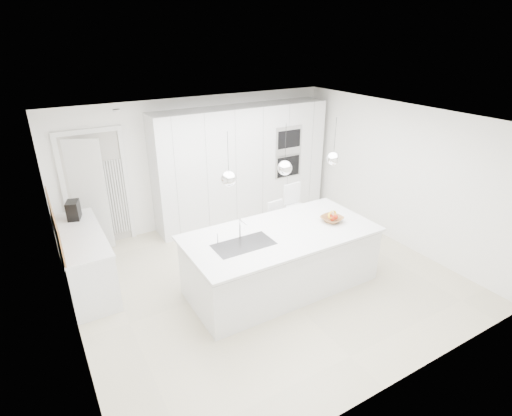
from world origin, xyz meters
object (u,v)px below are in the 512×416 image
fruit_bowl (332,219)px  espresso_machine (73,210)px  bar_stool_left (279,230)px  island_base (282,261)px  bar_stool_right (296,216)px

fruit_bowl → espresso_machine: bearing=148.0°
fruit_bowl → bar_stool_left: (-0.41, 0.85, -0.45)m
island_base → bar_stool_right: (0.95, 0.98, 0.13)m
island_base → bar_stool_left: (0.47, 0.80, 0.06)m
bar_stool_right → island_base: bearing=-138.9°
island_base → fruit_bowl: fruit_bowl is taller
fruit_bowl → bar_stool_right: bearing=85.8°
espresso_machine → bar_stool_left: espresso_machine is taller
bar_stool_left → espresso_machine: bearing=150.9°
island_base → espresso_machine: espresso_machine is taller
espresso_machine → bar_stool_right: (3.48, -1.09, -0.48)m
island_base → fruit_bowl: 1.02m
bar_stool_left → fruit_bowl: bearing=-70.6°
bar_stool_left → bar_stool_right: (0.48, 0.18, 0.08)m
espresso_machine → bar_stool_left: 3.31m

